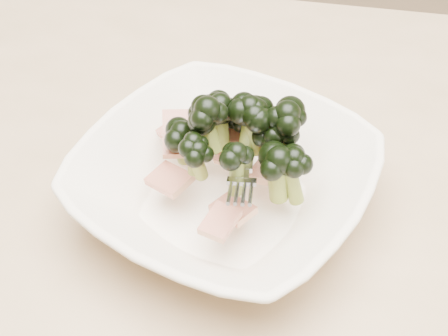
{
  "coord_description": "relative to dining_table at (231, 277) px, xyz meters",
  "views": [
    {
      "loc": [
        0.06,
        -0.38,
        1.19
      ],
      "look_at": [
        -0.01,
        0.01,
        0.8
      ],
      "focal_mm": 50.0,
      "sensor_mm": 36.0,
      "label": 1
    }
  ],
  "objects": [
    {
      "name": "broccoli_dish",
      "position": [
        -0.01,
        0.02,
        0.14
      ],
      "size": [
        0.34,
        0.34,
        0.12
      ],
      "color": "white",
      "rests_on": "dining_table"
    },
    {
      "name": "dining_table",
      "position": [
        0.0,
        0.0,
        0.0
      ],
      "size": [
        1.2,
        0.8,
        0.75
      ],
      "color": "tan",
      "rests_on": "ground"
    }
  ]
}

